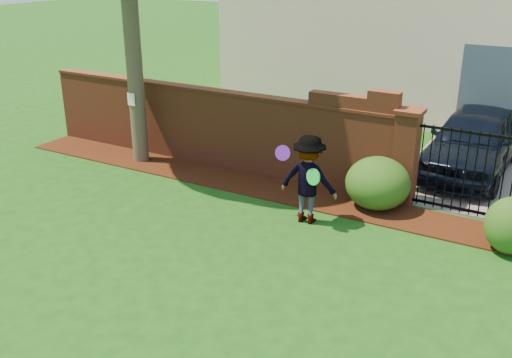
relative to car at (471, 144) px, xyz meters
The scene contains 14 objects.
ground 7.05m from the car, 117.17° to the right, with size 80.00×80.00×0.01m, color #194B12.
mulch_bed 5.11m from the car, 145.06° to the right, with size 11.10×1.08×0.03m, color black.
brick_wall 5.68m from the car, 156.76° to the right, with size 8.70×0.31×2.16m.
pillar_left 2.39m from the car, 109.72° to the right, with size 0.50×0.50×1.88m.
iron_gate 2.26m from the car, 82.43° to the right, with size 1.78×0.03×1.60m.
driveway 1.92m from the car, 80.41° to the left, with size 3.20×8.00×0.01m, color slate.
house 6.63m from the car, 110.90° to the left, with size 12.40×6.40×6.30m.
car is the anchor object (origin of this frame).
paper_notice 7.49m from the car, 156.00° to the right, with size 0.20×0.01×0.28m, color white.
shrub_left 2.94m from the car, 113.33° to the right, with size 1.22×1.22×1.00m, color #1B4F17.
shrub_middle 3.56m from the car, 68.69° to the right, with size 0.86×0.86×0.95m, color #1B4F17.
man 4.42m from the car, 117.84° to the right, with size 1.05×0.60×1.63m, color gray.
frisbee_purple 4.84m from the car, 120.64° to the right, with size 0.27×0.27×0.03m, color #7921D4.
frisbee_green 4.52m from the car, 114.38° to the right, with size 0.29×0.29×0.03m, color #1BD144.
Camera 1 is at (5.10, -6.47, 4.65)m, focal length 41.09 mm.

